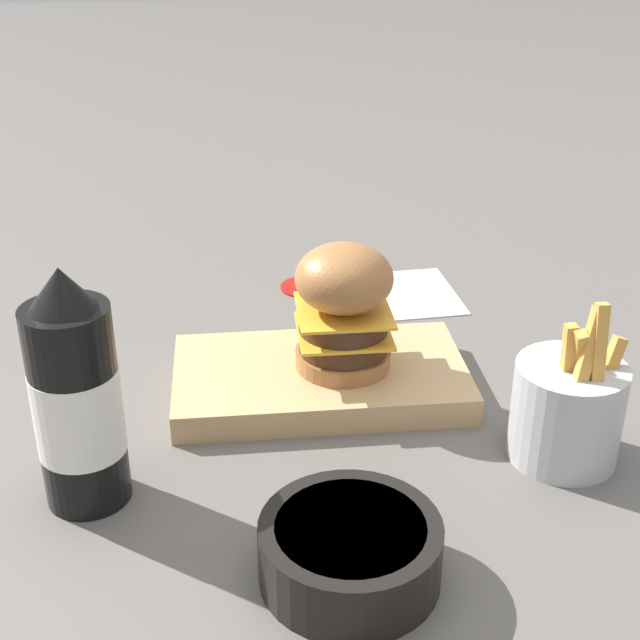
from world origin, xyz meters
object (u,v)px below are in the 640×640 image
(burger, at_px, (344,306))
(side_bowl, at_px, (350,550))
(ketchup_bottle, at_px, (77,400))
(serving_board, at_px, (320,378))
(fries_basket, at_px, (568,409))
(spoon, at_px, (86,379))

(burger, height_order, side_bowl, burger)
(ketchup_bottle, xyz_separation_m, side_bowl, (0.20, -0.12, -0.07))
(serving_board, height_order, ketchup_bottle, ketchup_bottle)
(serving_board, distance_m, burger, 0.08)
(serving_board, relative_size, fries_basket, 1.85)
(burger, distance_m, spoon, 0.27)
(ketchup_bottle, height_order, spoon, ketchup_bottle)
(ketchup_bottle, distance_m, side_bowl, 0.24)
(side_bowl, bearing_deg, spoon, 127.14)
(side_bowl, xyz_separation_m, spoon, (-0.22, 0.30, -0.02))
(side_bowl, bearing_deg, fries_basket, 32.32)
(ketchup_bottle, xyz_separation_m, spoon, (-0.03, 0.18, -0.09))
(ketchup_bottle, relative_size, spoon, 1.71)
(burger, bearing_deg, serving_board, 178.48)
(ketchup_bottle, bearing_deg, serving_board, 35.06)
(burger, distance_m, side_bowl, 0.27)
(serving_board, bearing_deg, side_bowl, -91.36)
(serving_board, bearing_deg, fries_basket, -33.34)
(side_bowl, distance_m, spoon, 0.37)
(burger, bearing_deg, spoon, 171.73)
(ketchup_bottle, bearing_deg, burger, 32.22)
(serving_board, xyz_separation_m, spoon, (-0.23, 0.04, -0.01))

